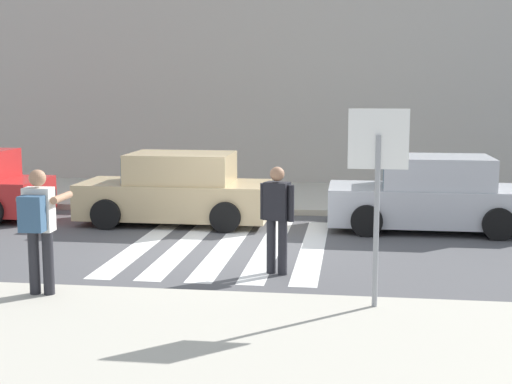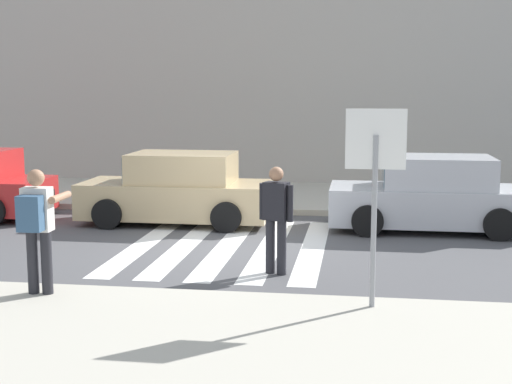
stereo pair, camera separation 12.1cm
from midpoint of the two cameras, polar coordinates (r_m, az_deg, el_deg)
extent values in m
plane|color=#4C4C4F|center=(13.24, -2.73, -4.54)|extent=(120.00, 120.00, 0.00)
cube|color=#B2AD9E|center=(7.48, -11.69, -14.51)|extent=(60.00, 6.00, 0.14)
cube|color=#B2AD9E|center=(19.05, 0.56, -0.33)|extent=(60.00, 4.80, 0.14)
cube|color=#ADA89E|center=(23.20, 1.95, 8.70)|extent=(56.00, 4.00, 6.17)
cube|color=silver|center=(13.80, -9.14, -4.08)|extent=(0.44, 5.20, 0.01)
cube|color=silver|center=(13.59, -5.90, -4.21)|extent=(0.44, 5.20, 0.01)
cube|color=silver|center=(13.43, -2.57, -4.33)|extent=(0.44, 5.20, 0.01)
cube|color=silver|center=(13.31, 0.83, -4.44)|extent=(0.44, 5.20, 0.01)
cube|color=silver|center=(13.24, 4.28, -4.53)|extent=(0.44, 5.20, 0.01)
cylinder|color=gray|center=(9.22, 9.24, -2.40)|extent=(0.07, 0.07, 2.22)
cube|color=white|center=(9.10, 9.40, 4.20)|extent=(0.76, 0.03, 0.76)
cube|color=red|center=(9.12, 9.39, 4.21)|extent=(0.66, 0.02, 0.66)
cylinder|color=#232328|center=(10.28, -17.64, -5.40)|extent=(0.15, 0.15, 0.88)
cylinder|color=#232328|center=(10.20, -16.61, -5.46)|extent=(0.15, 0.15, 0.88)
cube|color=silver|center=(10.09, -17.31, -1.34)|extent=(0.39, 0.25, 0.60)
sphere|color=#A37556|center=(10.03, -17.42, 1.08)|extent=(0.23, 0.23, 0.23)
cylinder|color=#A37556|center=(10.37, -18.07, -0.37)|extent=(0.11, 0.58, 0.10)
cylinder|color=#A37556|center=(10.18, -15.61, -0.42)|extent=(0.11, 0.58, 0.10)
cube|color=black|center=(10.43, -16.47, -0.09)|extent=(0.14, 0.10, 0.10)
cube|color=#335170|center=(9.89, -17.84, -1.68)|extent=(0.32, 0.21, 0.48)
cylinder|color=#232328|center=(11.42, 0.92, -4.36)|extent=(0.15, 0.15, 0.88)
cylinder|color=#232328|center=(11.33, 1.84, -4.46)|extent=(0.15, 0.15, 0.88)
cube|color=black|center=(11.23, 1.39, -0.73)|extent=(0.44, 0.35, 0.60)
sphere|color=#A37556|center=(11.17, 1.40, 1.45)|extent=(0.23, 0.23, 0.23)
cylinder|color=black|center=(11.34, 0.29, -0.74)|extent=(0.10, 0.10, 0.58)
cylinder|color=black|center=(11.14, 2.51, -0.92)|extent=(0.10, 0.10, 0.58)
cube|color=slate|center=(17.03, -19.96, 2.06)|extent=(0.10, 1.50, 0.51)
cylinder|color=black|center=(17.83, -18.12, -0.54)|extent=(0.64, 0.22, 0.64)
cube|color=tan|center=(15.67, -6.71, -0.59)|extent=(4.10, 1.70, 0.76)
cube|color=tan|center=(15.54, -6.22, 1.95)|extent=(2.20, 1.56, 0.64)
cube|color=slate|center=(15.83, -9.98, 1.99)|extent=(0.10, 1.50, 0.54)
cube|color=slate|center=(15.34, -2.70, 1.90)|extent=(0.10, 1.50, 0.51)
cylinder|color=black|center=(15.28, -12.12, -1.75)|extent=(0.64, 0.22, 0.64)
cylinder|color=black|center=(16.86, -10.16, -0.75)|extent=(0.64, 0.22, 0.64)
cylinder|color=black|center=(14.62, -2.70, -2.02)|extent=(0.64, 0.22, 0.64)
cylinder|color=black|center=(16.27, -1.61, -0.95)|extent=(0.64, 0.22, 0.64)
cube|color=#B7BABF|center=(15.25, 13.36, -1.01)|extent=(4.10, 1.70, 0.76)
cube|color=#B7BABF|center=(15.17, 14.02, 1.59)|extent=(2.20, 1.56, 0.64)
cube|color=slate|center=(15.09, 9.97, 1.68)|extent=(0.10, 1.50, 0.54)
cube|color=slate|center=(15.31, 17.63, 1.51)|extent=(0.10, 1.50, 0.51)
cylinder|color=black|center=(14.38, 8.61, -2.28)|extent=(0.64, 0.22, 0.64)
cylinder|color=black|center=(16.05, 8.53, -1.17)|extent=(0.64, 0.22, 0.64)
cylinder|color=black|center=(14.64, 18.61, -2.44)|extent=(0.64, 0.22, 0.64)
cylinder|color=black|center=(16.29, 17.51, -1.33)|extent=(0.64, 0.22, 0.64)
camera|label=1|loc=(0.06, -90.27, -0.04)|focal=50.00mm
camera|label=2|loc=(0.06, 89.73, 0.04)|focal=50.00mm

